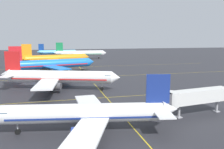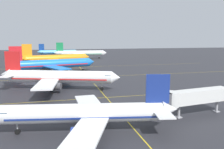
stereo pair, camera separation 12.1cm
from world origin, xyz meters
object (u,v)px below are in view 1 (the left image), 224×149
Objects in this scene: airliner_front_gate at (86,113)px; airliner_third_row at (53,64)px; airliner_far_left_stand at (56,58)px; airliner_far_right_stand at (80,53)px; airliner_second_row at (58,77)px; airliner_distant_taxiway at (57,52)px; jet_bridge at (190,97)px.

airliner_third_row is (-5.73, 70.24, 0.86)m from airliner_front_gate.
airliner_far_left_stand is (-4.05, 99.01, 0.91)m from airliner_front_gate.
airliner_far_left_stand reaches higher than airliner_third_row.
airliner_third_row is at bearing -106.38° from airliner_far_right_stand.
airliner_far_left_stand is at bearing 86.65° from airliner_third_row.
airliner_front_gate is 0.87× the size of airliner_second_row.
airliner_third_row is 0.99× the size of airliner_far_left_stand.
airliner_far_left_stand is at bearing 90.13° from airliner_second_row.
airliner_far_left_stand is at bearing -91.82° from airliner_distant_taxiway.
airliner_front_gate is 0.80× the size of airliner_far_left_stand.
airliner_far_left_stand is (1.69, 28.77, 0.05)m from airliner_third_row.
airliner_third_row is 72.37m from airliner_far_right_stand.
jet_bridge is at bearing -50.84° from airliner_second_row.
airliner_third_row is at bearing 94.66° from airliner_front_gate.
airliner_third_row is (-1.83, 35.09, 0.22)m from airliner_second_row.
airliner_second_row is 132.98m from airliner_distant_taxiway.
airliner_far_left_stand is 1.15× the size of airliner_distant_taxiway.
airliner_far_right_stand is (20.40, 69.43, -0.02)m from airliner_third_row.
airliner_front_gate is at bearing -89.37° from airliner_distant_taxiway.
airliner_far_left_stand is 69.14m from airliner_distant_taxiway.
airliner_second_row is 0.93× the size of airliner_third_row.
airliner_third_row is 2.38× the size of jet_bridge.
airliner_far_right_stand is 1.15× the size of airliner_distant_taxiway.
airliner_far_right_stand is at bearing -59.85° from airliner_distant_taxiway.
airliner_far_left_stand reaches higher than airliner_far_right_stand.
airliner_distant_taxiway is at bearing 90.63° from airliner_front_gate.
airliner_second_row is at bearing 96.33° from airliner_front_gate.
airliner_far_right_stand is at bearing 79.93° from airliner_second_row.
jet_bridge is at bearing -81.73° from airliner_distant_taxiway.
airliner_second_row is (-3.90, 35.15, 0.64)m from airliner_front_gate.
airliner_front_gate is 1.91× the size of jet_bridge.
airliner_third_row is at bearing 92.99° from airliner_second_row.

